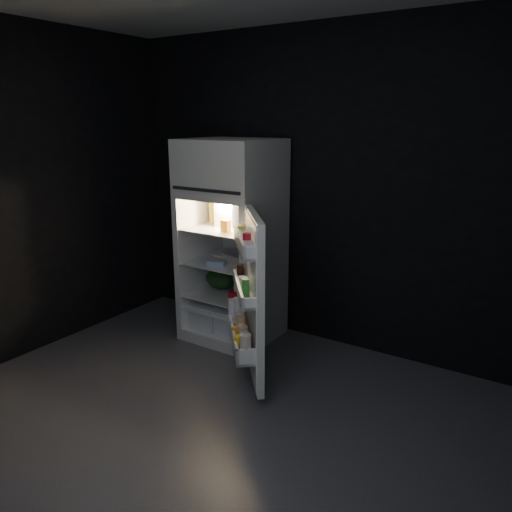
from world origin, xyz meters
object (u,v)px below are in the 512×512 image
Objects in this scene: egg_carton at (235,259)px; milk_jug at (226,212)px; fridge_door at (250,300)px; refrigerator at (233,234)px; yogurt_tray at (243,295)px.

milk_jug is at bearing 165.06° from egg_carton.
fridge_door is at bearing -59.84° from milk_jug.
egg_carton is at bearing -44.98° from milk_jug.
refrigerator is at bearing 145.45° from egg_carton.
refrigerator is 0.20m from milk_jug.
milk_jug is at bearing 136.21° from fridge_door.
fridge_door is at bearing -32.78° from egg_carton.
milk_jug is 0.42m from egg_carton.
fridge_door is 5.18× the size of yogurt_tray.
milk_jug is (-0.07, -0.00, 0.19)m from refrigerator.
refrigerator is 0.95m from fridge_door.
fridge_door reaches higher than yogurt_tray.
yogurt_tray is (0.16, -0.09, -0.50)m from refrigerator.
milk_jug is at bearing 146.07° from yogurt_tray.
refrigerator reaches higher than fridge_door.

